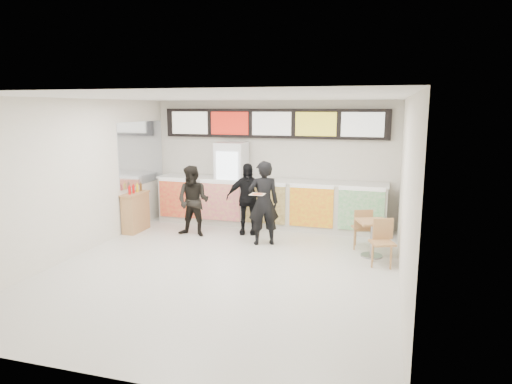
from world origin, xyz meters
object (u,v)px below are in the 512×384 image
at_px(customer_main, 263,203).
at_px(cafe_table, 372,232).
at_px(customer_left, 193,201).
at_px(customer_mid, 247,199).
at_px(service_counter, 268,203).
at_px(drinks_fridge, 232,183).
at_px(condiment_ledge, 136,212).

xyz_separation_m(customer_main, cafe_table, (2.22, -0.19, -0.39)).
xyz_separation_m(customer_main, customer_left, (-1.66, 0.18, -0.09)).
bearing_deg(customer_main, customer_mid, -74.75).
bearing_deg(service_counter, drinks_fridge, 179.01).
distance_m(service_counter, customer_left, 1.90).
distance_m(drinks_fridge, condiment_ledge, 2.37).
xyz_separation_m(drinks_fridge, condiment_ledge, (-1.89, -1.33, -0.54)).
bearing_deg(service_counter, cafe_table, -33.65).
relative_size(customer_left, condiment_ledge, 1.46).
bearing_deg(condiment_ledge, service_counter, 25.01).
distance_m(cafe_table, condiment_ledge, 5.33).
bearing_deg(drinks_fridge, customer_main, -50.69).
height_order(service_counter, condiment_ledge, service_counter).
relative_size(customer_left, customer_mid, 0.98).
bearing_deg(customer_left, drinks_fridge, 73.07).
bearing_deg(customer_main, condiment_ledge, -27.36).
xyz_separation_m(drinks_fridge, customer_main, (1.22, -1.49, -0.12)).
bearing_deg(condiment_ledge, customer_main, -2.84).
bearing_deg(customer_left, condiment_ledge, -177.16).
relative_size(customer_main, cafe_table, 1.19).
height_order(drinks_fridge, cafe_table, drinks_fridge).
xyz_separation_m(customer_main, condiment_ledge, (-3.10, 0.15, -0.42)).
distance_m(drinks_fridge, customer_left, 1.40).
bearing_deg(customer_mid, cafe_table, -29.76).
height_order(drinks_fridge, customer_left, drinks_fridge).
distance_m(service_counter, customer_mid, 0.87).
relative_size(service_counter, condiment_ledge, 5.15).
bearing_deg(customer_mid, customer_left, -167.20).
height_order(service_counter, drinks_fridge, drinks_fridge).
relative_size(service_counter, customer_main, 3.15).
xyz_separation_m(service_counter, condiment_ledge, (-2.82, -1.32, -0.11)).
xyz_separation_m(service_counter, drinks_fridge, (-0.93, 0.02, 0.43)).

